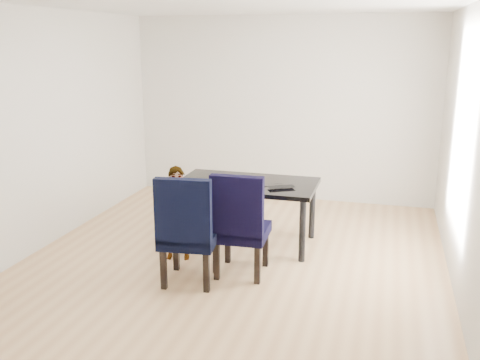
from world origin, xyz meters
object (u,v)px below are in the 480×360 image
(plate, at_px, (216,182))
(child, at_px, (178,213))
(chair_right, at_px, (242,223))
(dining_table, at_px, (247,213))
(chair_left, at_px, (190,228))
(laptop, at_px, (280,186))

(plate, bearing_deg, child, -117.74)
(chair_right, height_order, plate, chair_right)
(dining_table, distance_m, plate, 0.53)
(chair_right, xyz_separation_m, plate, (-0.50, 0.70, 0.21))
(chair_right, bearing_deg, chair_left, -146.65)
(dining_table, relative_size, plate, 5.88)
(child, height_order, laptop, child)
(dining_table, relative_size, chair_left, 1.43)
(child, relative_size, plate, 3.81)
(child, bearing_deg, chair_right, -26.17)
(chair_left, relative_size, child, 1.07)
(child, bearing_deg, chair_left, -69.56)
(dining_table, height_order, chair_right, chair_right)
(child, bearing_deg, dining_table, 33.78)
(plate, bearing_deg, dining_table, 21.80)
(laptop, bearing_deg, plate, -28.70)
(laptop, bearing_deg, chair_left, 26.49)
(chair_right, distance_m, child, 0.80)
(plate, bearing_deg, chair_right, -54.03)
(plate, bearing_deg, chair_left, -86.65)
(plate, bearing_deg, laptop, 0.68)
(chair_left, xyz_separation_m, chair_right, (0.45, 0.32, -0.01))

